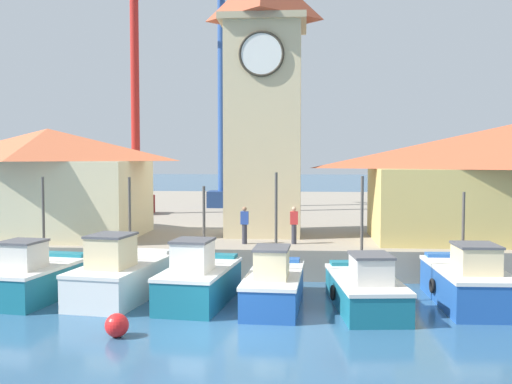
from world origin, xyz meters
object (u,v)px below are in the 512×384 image
warehouse_left (49,181)px  port_crane_near (222,108)px  fishing_boat_left_inner (199,280)px  mooring_buoy (117,325)px  port_crane_far (135,101)px  fishing_boat_mid_left (274,284)px  fishing_boat_mid_right (468,282)px  fishing_boat_far_left (35,277)px  dock_worker_along_quay (294,224)px  fishing_boat_center (365,289)px  clock_tower (264,94)px  dock_worker_near_tower (245,224)px  fishing_boat_left_outer (122,276)px

warehouse_left → port_crane_near: 18.44m
fishing_boat_left_inner → warehouse_left: warehouse_left is taller
port_crane_near → mooring_buoy: port_crane_near is taller
port_crane_far → mooring_buoy: (5.83, -22.52, -8.35)m
fishing_boat_left_inner → fishing_boat_mid_left: fishing_boat_mid_left is taller
fishing_boat_left_inner → port_crane_near: bearing=95.8°
fishing_boat_mid_right → fishing_boat_far_left: bearing=-179.0°
mooring_buoy → dock_worker_along_quay: (4.78, 9.64, 1.78)m
fishing_boat_center → clock_tower: (-3.97, 9.02, 7.35)m
mooring_buoy → fishing_boat_left_inner: bearing=68.2°
mooring_buoy → dock_worker_near_tower: 10.01m
warehouse_left → fishing_boat_mid_left: bearing=-33.8°
warehouse_left → dock_worker_along_quay: size_ratio=5.54×
dock_worker_along_quay → dock_worker_near_tower: bearing=-175.8°
fishing_boat_mid_left → dock_worker_near_tower: 5.98m
warehouse_left → port_crane_near: (6.00, 16.78, 4.74)m
fishing_boat_left_outer → fishing_boat_mid_left: bearing=-6.5°
port_crane_far → fishing_boat_mid_left: bearing=-61.7°
fishing_boat_left_outer → dock_worker_near_tower: fishing_boat_left_outer is taller
fishing_boat_far_left → dock_worker_near_tower: 8.84m
fishing_boat_left_outer → dock_worker_along_quay: size_ratio=3.32×
fishing_boat_far_left → fishing_boat_left_outer: bearing=5.5°
fishing_boat_left_inner → port_crane_far: port_crane_far is taller
fishing_boat_left_inner → port_crane_near: size_ratio=0.25×
clock_tower → port_crane_near: 15.88m
fishing_boat_left_outer → fishing_boat_mid_right: (12.02, -0.02, -0.03)m
fishing_boat_left_outer → fishing_boat_mid_right: size_ratio=1.06×
clock_tower → dock_worker_near_tower: bearing=-101.0°
fishing_boat_left_inner → fishing_boat_mid_right: (9.15, 0.45, -0.01)m
port_crane_far → mooring_buoy: 24.72m
warehouse_left → fishing_boat_left_outer: bearing=-50.4°
clock_tower → mooring_buoy: (-3.27, -12.71, -7.69)m
port_crane_far → mooring_buoy: bearing=-75.5°
warehouse_left → dock_worker_along_quay: 11.86m
fishing_boat_mid_left → dock_worker_near_tower: size_ratio=3.10×
dock_worker_near_tower → dock_worker_along_quay: bearing=4.2°
fishing_boat_mid_left → clock_tower: size_ratio=0.35×
fishing_boat_center → dock_worker_along_quay: size_ratio=3.22×
warehouse_left → fishing_boat_far_left: bearing=-70.3°
clock_tower → fishing_boat_mid_right: bearing=-47.7°
warehouse_left → mooring_buoy: bearing=-58.7°
fishing_boat_mid_left → clock_tower: clock_tower is taller
fishing_boat_center → fishing_boat_left_outer: bearing=174.6°
fishing_boat_left_inner → fishing_boat_mid_right: size_ratio=0.94×
fishing_boat_mid_right → dock_worker_along_quay: fishing_boat_mid_right is taller
fishing_boat_mid_left → fishing_boat_center: bearing=-3.5°
dock_worker_along_quay → fishing_boat_mid_left: bearing=-95.7°
fishing_boat_center → port_crane_far: 24.28m
fishing_boat_left_outer → port_crane_far: bearing=104.3°
fishing_boat_mid_left → port_crane_far: 22.62m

